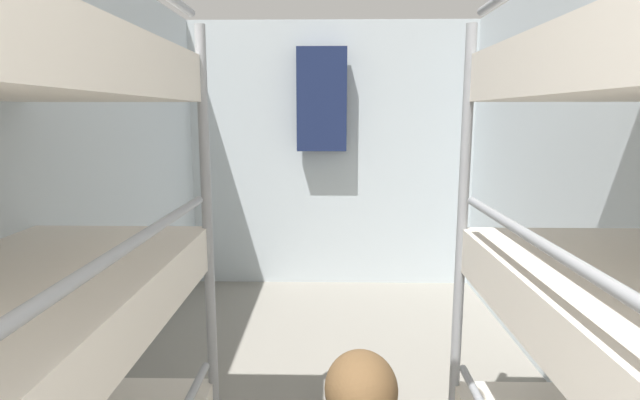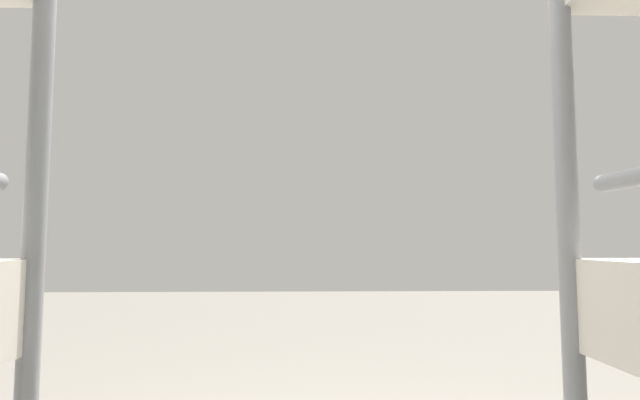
# 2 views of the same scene
# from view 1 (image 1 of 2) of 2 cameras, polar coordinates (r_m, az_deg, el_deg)

# --- Properties ---
(wall_left) EXTENTS (0.06, 5.09, 2.42)m
(wall_left) POSITION_cam_1_polar(r_m,az_deg,el_deg) (2.52, -30.20, -0.33)
(wall_left) COLOR silver
(wall_left) RESTS_ON ground_plane
(wall_back) EXTENTS (2.72, 0.06, 2.42)m
(wall_back) POSITION_cam_1_polar(r_m,az_deg,el_deg) (4.65, 1.38, 5.02)
(wall_back) COLOR silver
(wall_back) RESTS_ON ground_plane
(duffel_bag) EXTENTS (0.38, 0.46, 0.38)m
(duffel_bag) POSITION_cam_1_polar(r_m,az_deg,el_deg) (2.77, 4.72, -20.70)
(duffel_bag) COLOR brown
(duffel_bag) RESTS_ON ground_plane
(hanging_coat) EXTENTS (0.44, 0.12, 0.90)m
(hanging_coat) POSITION_cam_1_polar(r_m,az_deg,el_deg) (4.48, 0.20, 11.39)
(hanging_coat) COLOR #192347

